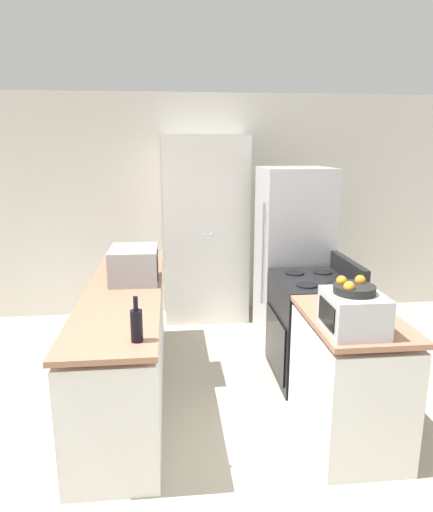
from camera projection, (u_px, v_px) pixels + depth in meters
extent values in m
plane|color=#A89E89|center=(248.00, 506.00, 2.61)|extent=(14.00, 14.00, 0.00)
cube|color=silver|center=(204.00, 207.00, 5.46)|extent=(7.00, 0.06, 2.60)
cube|color=silver|center=(126.00, 346.00, 3.74)|extent=(0.58, 2.44, 0.83)
cube|color=#9E6B51|center=(123.00, 291.00, 3.62)|extent=(0.60, 2.49, 0.04)
cube|color=silver|center=(348.00, 383.00, 3.15)|extent=(0.58, 0.93, 0.83)
cube|color=#9E6B51|center=(353.00, 319.00, 3.04)|extent=(0.60, 0.95, 0.04)
cube|color=white|center=(206.00, 231.00, 5.25)|extent=(0.96, 0.46, 2.12)
sphere|color=#B2B2B7|center=(204.00, 235.00, 5.01)|extent=(0.03, 0.03, 0.03)
sphere|color=#B2B2B7|center=(211.00, 235.00, 5.02)|extent=(0.03, 0.03, 0.03)
cube|color=black|center=(312.00, 329.00, 3.99)|extent=(0.64, 0.77, 0.91)
cube|color=black|center=(275.00, 342.00, 3.98)|extent=(0.02, 0.68, 0.50)
cube|color=black|center=(348.00, 269.00, 3.89)|extent=(0.06, 0.73, 0.16)
cylinder|color=black|center=(307.00, 285.00, 3.69)|extent=(0.17, 0.17, 0.01)
cylinder|color=black|center=(295.00, 273.00, 4.05)|extent=(0.17, 0.17, 0.01)
cylinder|color=black|center=(337.00, 284.00, 3.72)|extent=(0.17, 0.17, 0.01)
cylinder|color=black|center=(322.00, 272.00, 4.07)|extent=(0.17, 0.17, 0.01)
cube|color=#B7B7BC|center=(293.00, 258.00, 4.63)|extent=(0.67, 0.69, 1.81)
cylinder|color=gray|center=(263.00, 254.00, 4.39)|extent=(0.02, 0.02, 0.99)
cube|color=#939399|center=(134.00, 264.00, 3.80)|extent=(0.39, 0.48, 0.28)
cube|color=black|center=(158.00, 265.00, 3.79)|extent=(0.01, 0.29, 0.20)
cylinder|color=black|center=(137.00, 326.00, 2.63)|extent=(0.07, 0.07, 0.19)
cylinder|color=black|center=(136.00, 303.00, 2.59)|extent=(0.03, 0.03, 0.08)
cube|color=#B2B2B7|center=(354.00, 313.00, 2.76)|extent=(0.33, 0.38, 0.24)
cube|color=black|center=(327.00, 314.00, 2.74)|extent=(0.01, 0.26, 0.15)
cylinder|color=black|center=(354.00, 289.00, 2.73)|extent=(0.25, 0.25, 0.05)
sphere|color=orange|center=(360.00, 280.00, 2.78)|extent=(0.06, 0.06, 0.06)
sphere|color=orange|center=(342.00, 281.00, 2.77)|extent=(0.06, 0.06, 0.06)
sphere|color=orange|center=(349.00, 287.00, 2.66)|extent=(0.06, 0.06, 0.06)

